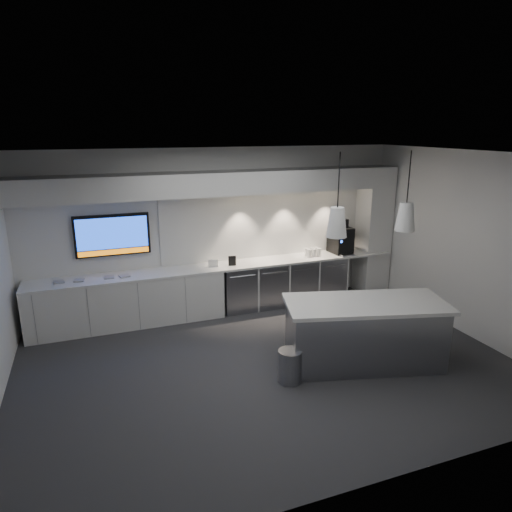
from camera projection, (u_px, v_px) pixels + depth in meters
name	position (u px, v px, depth m)	size (l,w,h in m)	color
floor	(268.00, 365.00, 6.65)	(7.00, 7.00, 0.00)	#313134
ceiling	(269.00, 155.00, 5.83)	(7.00, 7.00, 0.00)	black
wall_back	(219.00, 230.00, 8.50)	(7.00, 7.00, 0.00)	white
wall_front	(375.00, 346.00, 3.99)	(7.00, 7.00, 0.00)	white
wall_right	(468.00, 245.00, 7.41)	(7.00, 7.00, 0.00)	white
back_counter	(224.00, 266.00, 8.38)	(6.80, 0.65, 0.04)	white
left_base_cabinets	(128.00, 301.00, 7.91)	(3.30, 0.63, 0.86)	white
fridge_unit_a	(237.00, 288.00, 8.58)	(0.60, 0.61, 0.85)	gray
fridge_unit_b	(268.00, 284.00, 8.79)	(0.60, 0.61, 0.85)	gray
fridge_unit_c	(298.00, 280.00, 9.00)	(0.60, 0.61, 0.85)	gray
fridge_unit_d	(326.00, 277.00, 9.22)	(0.60, 0.61, 0.85)	gray
backsplash	(278.00, 223.00, 8.87)	(4.60, 0.03, 1.30)	white
soffit	(222.00, 183.00, 7.98)	(6.90, 0.60, 0.40)	white
column	(373.00, 230.00, 9.35)	(0.55, 0.55, 2.60)	white
wall_tv	(112.00, 235.00, 7.80)	(1.25, 0.07, 0.72)	black
island	(364.00, 333.00, 6.57)	(2.44, 1.53, 0.96)	gray
bin	(290.00, 366.00, 6.17)	(0.32, 0.32, 0.46)	gray
coffee_machine	(341.00, 239.00, 9.13)	(0.41, 0.57, 0.69)	black
sign_black	(232.00, 261.00, 8.32)	(0.14, 0.02, 0.18)	black
sign_white	(213.00, 263.00, 8.24)	(0.18, 0.02, 0.14)	white
cup_cluster	(313.00, 252.00, 8.93)	(0.29, 0.18, 0.16)	silver
tray_a	(59.00, 282.00, 7.43)	(0.16, 0.16, 0.03)	#A0A0A0
tray_b	(79.00, 280.00, 7.50)	(0.16, 0.16, 0.03)	#A0A0A0
tray_c	(109.00, 277.00, 7.66)	(0.16, 0.16, 0.03)	#A0A0A0
tray_d	(124.00, 276.00, 7.72)	(0.16, 0.16, 0.03)	#A0A0A0
pendant_left	(337.00, 222.00, 5.93)	(0.27, 0.27, 1.09)	white
pendant_right	(406.00, 217.00, 6.29)	(0.27, 0.27, 1.09)	white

